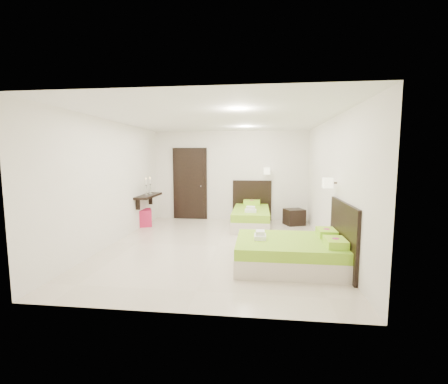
# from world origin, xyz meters

# --- Properties ---
(floor) EXTENTS (5.50, 5.50, 0.00)m
(floor) POSITION_xyz_m (0.00, 0.00, 0.00)
(floor) COLOR beige
(floor) RESTS_ON ground
(bed_single) EXTENTS (1.13, 1.88, 1.55)m
(bed_single) POSITION_xyz_m (0.65, 1.89, 0.28)
(bed_single) COLOR beige
(bed_single) RESTS_ON ground
(bed_double) EXTENTS (1.78, 1.51, 1.47)m
(bed_double) POSITION_xyz_m (1.44, -1.03, 0.27)
(bed_double) COLOR beige
(bed_double) RESTS_ON ground
(nightstand) EXTENTS (0.61, 0.58, 0.43)m
(nightstand) POSITION_xyz_m (1.81, 2.21, 0.22)
(nightstand) COLOR black
(nightstand) RESTS_ON ground
(ottoman) EXTENTS (0.59, 0.59, 0.45)m
(ottoman) POSITION_xyz_m (-2.25, 1.60, 0.22)
(ottoman) COLOR #AB163D
(ottoman) RESTS_ON ground
(door) EXTENTS (1.02, 0.15, 2.14)m
(door) POSITION_xyz_m (-1.20, 2.70, 1.05)
(door) COLOR black
(door) RESTS_ON ground
(console_shelf) EXTENTS (0.35, 1.20, 0.78)m
(console_shelf) POSITION_xyz_m (-2.08, 1.60, 0.82)
(console_shelf) COLOR black
(console_shelf) RESTS_ON ground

